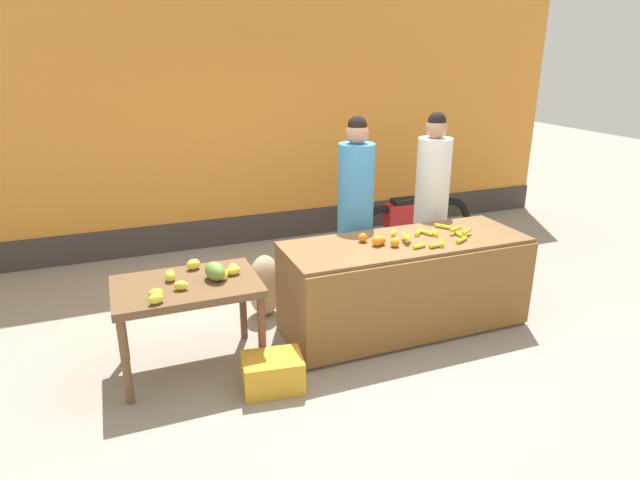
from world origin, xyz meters
TOP-DOWN VIEW (x-y plane):
  - ground_plane at (0.00, 0.00)m, footprint 24.00×24.00m
  - market_wall_back at (0.00, 2.84)m, footprint 8.59×0.23m
  - fruit_stall_counter at (0.54, -0.01)m, footprint 2.16×0.80m
  - side_table_wooden at (-1.36, 0.00)m, footprint 1.09×0.71m
  - banana_bunch_pile at (0.79, -0.04)m, footprint 0.70×0.53m
  - orange_pile at (0.26, -0.02)m, footprint 0.28×0.29m
  - mango_papaya_pile at (-1.22, -0.02)m, footprint 0.74×0.65m
  - vendor_woman_blue_shirt at (0.34, 0.63)m, footprint 0.34×0.34m
  - vendor_woman_white_shirt at (1.22, 0.69)m, footprint 0.34×0.34m
  - parked_motorcycle at (1.62, 1.63)m, footprint 1.60×0.18m
  - produce_crate at (-0.84, -0.51)m, footprint 0.48×0.38m
  - produce_sack at (-0.56, 0.67)m, footprint 0.47×0.46m

SIDE VIEW (x-z plane):
  - ground_plane at x=0.00m, z-range 0.00..0.00m
  - produce_crate at x=-0.84m, z-range 0.00..0.26m
  - produce_sack at x=-0.56m, z-range 0.00..0.60m
  - parked_motorcycle at x=1.62m, z-range -0.04..0.84m
  - fruit_stall_counter at x=0.54m, z-range 0.00..0.83m
  - side_table_wooden at x=-1.36m, z-range 0.27..1.01m
  - mango_papaya_pile at x=-1.22m, z-range 0.72..0.86m
  - banana_bunch_pile at x=0.79m, z-range 0.82..0.89m
  - orange_pile at x=0.26m, z-range 0.83..0.92m
  - vendor_woman_white_shirt at x=1.22m, z-range 0.01..1.84m
  - vendor_woman_blue_shirt at x=0.34m, z-range 0.01..1.85m
  - market_wall_back at x=0.00m, z-range -0.03..3.52m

